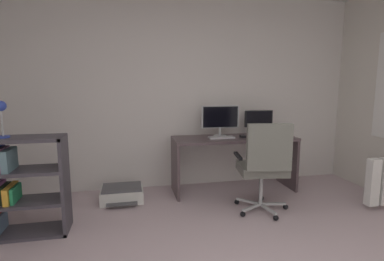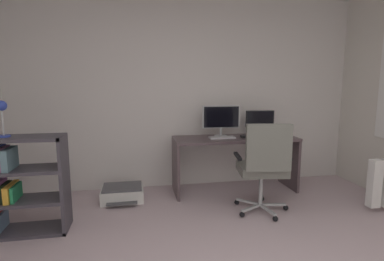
% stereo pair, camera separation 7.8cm
% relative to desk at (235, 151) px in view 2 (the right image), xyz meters
% --- Properties ---
extents(wall_back, '(4.81, 0.10, 2.68)m').
position_rel_desk_xyz_m(wall_back, '(-0.56, 0.42, 0.78)').
color(wall_back, silver).
rests_on(wall_back, ground).
extents(desk, '(1.65, 0.57, 0.74)m').
position_rel_desk_xyz_m(desk, '(0.00, 0.00, 0.00)').
color(desk, '#504145').
rests_on(desk, ground).
extents(monitor_main, '(0.52, 0.18, 0.42)m').
position_rel_desk_xyz_m(monitor_main, '(-0.17, 0.11, 0.44)').
color(monitor_main, '#B2B5B7').
rests_on(monitor_main, desk).
extents(monitor_secondary, '(0.40, 0.18, 0.34)m').
position_rel_desk_xyz_m(monitor_secondary, '(0.40, 0.11, 0.39)').
color(monitor_secondary, '#B2B5B7').
rests_on(monitor_secondary, desk).
extents(keyboard, '(0.34, 0.14, 0.02)m').
position_rel_desk_xyz_m(keyboard, '(-0.20, -0.04, 0.20)').
color(keyboard, silver).
rests_on(keyboard, desk).
extents(computer_mouse, '(0.06, 0.10, 0.03)m').
position_rel_desk_xyz_m(computer_mouse, '(0.10, -0.05, 0.20)').
color(computer_mouse, black).
rests_on(computer_mouse, desk).
extents(office_chair, '(0.64, 0.62, 1.05)m').
position_rel_desk_xyz_m(office_chair, '(0.07, -0.80, 0.03)').
color(office_chair, '#B7BABC').
rests_on(office_chair, ground).
extents(bookshelf, '(0.78, 0.34, 0.96)m').
position_rel_desk_xyz_m(bookshelf, '(-2.47, -0.76, -0.06)').
color(bookshelf, '#3F3B43').
rests_on(bookshelf, ground).
extents(desk_lamp, '(0.11, 0.11, 0.34)m').
position_rel_desk_xyz_m(desk_lamp, '(-2.53, -0.76, 0.64)').
color(desk_lamp, '#2D42AD').
rests_on(desk_lamp, bookshelf).
extents(printer, '(0.52, 0.48, 0.18)m').
position_rel_desk_xyz_m(printer, '(-1.50, -0.08, -0.47)').
color(printer, silver).
rests_on(printer, ground).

